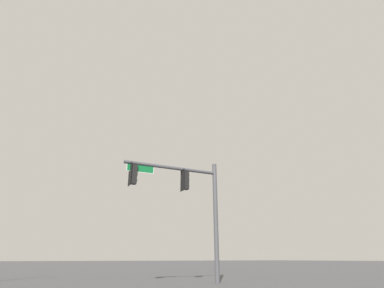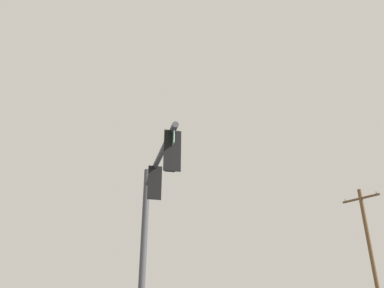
% 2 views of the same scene
% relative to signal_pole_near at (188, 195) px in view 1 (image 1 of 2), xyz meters
% --- Properties ---
extents(signal_pole_near, '(5.91, 0.74, 6.94)m').
position_rel_signal_pole_near_xyz_m(signal_pole_near, '(0.00, 0.00, 0.00)').
color(signal_pole_near, '#47474C').
rests_on(signal_pole_near, ground_plane).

